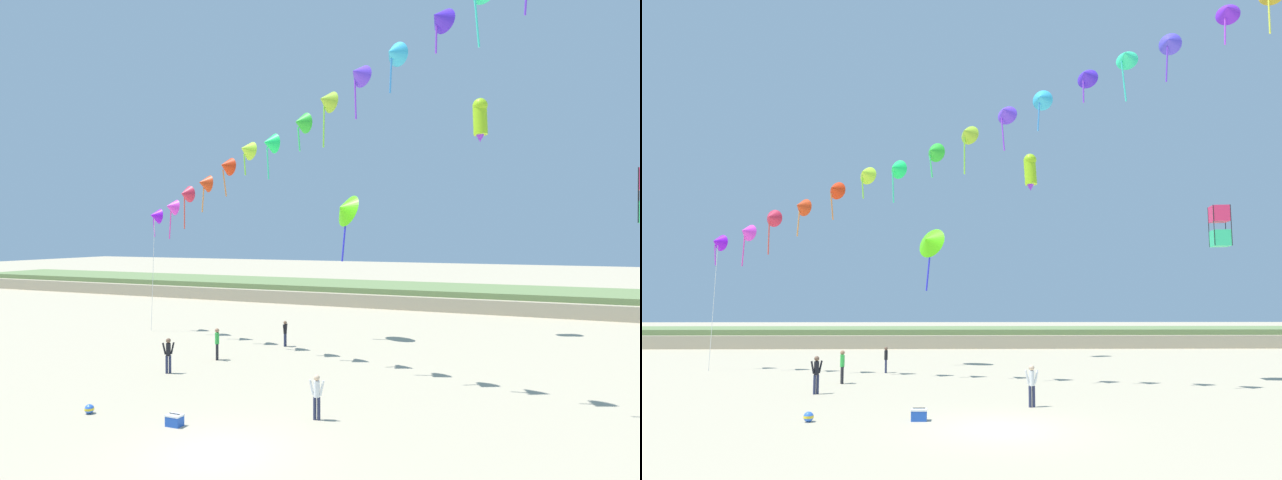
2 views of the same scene
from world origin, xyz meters
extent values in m
plane|color=tan|center=(0.00, 0.00, 0.00)|extent=(240.00, 240.00, 0.00)
cube|color=tan|center=(0.00, 40.71, 0.62)|extent=(120.00, 11.24, 1.25)
cube|color=#6B844C|center=(0.00, 40.71, 1.42)|extent=(120.00, 9.55, 0.71)
cylinder|color=#282D4C|center=(1.71, 4.13, 0.43)|extent=(0.12, 0.12, 0.86)
cylinder|color=#282D4C|center=(1.56, 4.10, 0.43)|extent=(0.12, 0.12, 0.86)
cylinder|color=white|center=(1.64, 4.12, 1.16)|extent=(0.23, 0.23, 0.61)
cylinder|color=white|center=(1.83, 4.16, 1.21)|extent=(0.22, 0.12, 0.58)
cylinder|color=white|center=(1.44, 4.08, 1.21)|extent=(0.22, 0.12, 0.58)
sphere|color=beige|center=(1.64, 4.12, 1.59)|extent=(0.23, 0.23, 0.23)
cylinder|color=#282D4C|center=(-7.94, 7.78, 0.44)|extent=(0.13, 0.13, 0.88)
cylinder|color=#282D4C|center=(-8.06, 7.68, 0.44)|extent=(0.13, 0.13, 0.88)
cylinder|color=black|center=(-8.00, 7.73, 1.20)|extent=(0.23, 0.23, 0.63)
cylinder|color=black|center=(-7.85, 7.86, 1.25)|extent=(0.22, 0.20, 0.60)
cylinder|color=black|center=(-8.16, 7.60, 1.25)|extent=(0.22, 0.20, 0.60)
sphere|color=brown|center=(-8.00, 7.73, 1.64)|extent=(0.24, 0.24, 0.24)
cylinder|color=#282D4C|center=(-5.69, 16.16, 0.40)|extent=(0.12, 0.12, 0.80)
cylinder|color=#282D4C|center=(-5.69, 16.02, 0.40)|extent=(0.12, 0.12, 0.80)
cylinder|color=black|center=(-5.69, 16.09, 1.08)|extent=(0.21, 0.21, 0.56)
cylinder|color=black|center=(-5.69, 16.27, 1.12)|extent=(0.08, 0.19, 0.54)
cylinder|color=black|center=(-5.69, 15.91, 1.12)|extent=(0.08, 0.19, 0.54)
sphere|color=brown|center=(-5.69, 16.09, 1.48)|extent=(0.22, 0.22, 0.22)
cylinder|color=black|center=(-7.49, 11.32, 0.44)|extent=(0.13, 0.13, 0.88)
cylinder|color=black|center=(-7.43, 11.18, 0.44)|extent=(0.13, 0.13, 0.88)
cylinder|color=green|center=(-7.46, 11.25, 1.19)|extent=(0.23, 0.23, 0.62)
cylinder|color=green|center=(-7.54, 11.43, 1.24)|extent=(0.16, 0.23, 0.59)
cylinder|color=green|center=(-7.38, 11.06, 1.24)|extent=(0.16, 0.23, 0.59)
sphere|color=#9E7051|center=(-7.46, 11.25, 1.63)|extent=(0.24, 0.24, 0.24)
cone|color=#8812EB|center=(-17.05, 17.80, 8.27)|extent=(1.34, 1.21, 1.17)
cylinder|color=#BF39E5|center=(-17.19, 17.86, 7.39)|extent=(0.16, 0.12, 1.32)
cone|color=#E339D4|center=(-14.87, 16.85, 8.84)|extent=(1.37, 1.26, 1.19)
cylinder|color=#E539AD|center=(-15.01, 16.91, 7.61)|extent=(0.11, 0.22, 2.01)
cone|color=#CA2640|center=(-12.99, 15.92, 9.61)|extent=(1.24, 0.96, 1.10)
cylinder|color=#E54639|center=(-13.13, 15.98, 8.34)|extent=(0.09, 0.09, 2.11)
cone|color=red|center=(-10.95, 15.12, 10.19)|extent=(1.35, 1.24, 1.16)
cylinder|color=orange|center=(-11.09, 15.18, 9.16)|extent=(0.15, 0.17, 1.64)
cone|color=red|center=(-8.72, 14.16, 11.08)|extent=(1.33, 1.17, 1.17)
cylinder|color=orange|center=(-8.86, 14.22, 10.05)|extent=(0.21, 0.25, 1.63)
cone|color=#B6EE32|center=(-6.75, 13.22, 11.82)|extent=(1.36, 1.25, 1.20)
cylinder|color=#89E539|center=(-6.89, 13.27, 10.98)|extent=(0.17, 0.08, 1.26)
cone|color=#1AF062|center=(-4.90, 12.61, 12.00)|extent=(1.31, 1.17, 1.11)
cylinder|color=#39E59C|center=(-5.04, 12.66, 10.89)|extent=(0.16, 0.13, 1.79)
cone|color=green|center=(-2.70, 11.99, 12.85)|extent=(1.31, 1.16, 1.11)
cylinder|color=#39E566|center=(-2.84, 12.05, 11.98)|extent=(0.23, 0.18, 1.30)
cone|color=#9ED12D|center=(-0.82, 10.93, 13.61)|extent=(1.38, 1.29, 1.19)
cylinder|color=#86E539|center=(-0.96, 10.98, 12.34)|extent=(0.09, 0.16, 2.11)
cone|color=#663AEB|center=(1.22, 9.91, 14.45)|extent=(1.37, 1.27, 1.22)
cylinder|color=#8D39E5|center=(1.08, 9.96, 13.28)|extent=(0.20, 0.25, 1.91)
cone|color=#33B5E1|center=(3.08, 9.40, 15.04)|extent=(1.30, 1.12, 1.13)
cylinder|color=#3990E5|center=(2.94, 9.46, 14.06)|extent=(0.17, 0.18, 1.53)
cone|color=#4C26DD|center=(5.29, 8.56, 15.98)|extent=(1.39, 1.30, 1.20)
cylinder|color=#8639E5|center=(5.15, 8.61, 15.15)|extent=(0.10, 0.11, 1.23)
cone|color=#31EF9E|center=(7.08, 7.52, 16.56)|extent=(1.39, 1.30, 1.23)
cylinder|color=#39E5C5|center=(6.95, 7.58, 15.29)|extent=(0.26, 0.12, 2.09)
cone|color=#5043E4|center=(8.96, 6.68, 16.94)|extent=(1.33, 1.19, 1.13)
cylinder|color=#7039E5|center=(8.82, 6.73, 15.83)|extent=(0.18, 0.16, 1.78)
cone|color=#7321E2|center=(11.39, 5.64, 18.01)|extent=(1.36, 1.24, 1.17)
cylinder|color=#AB39E5|center=(11.25, 5.69, 17.05)|extent=(0.22, 0.21, 1.47)
cylinder|color=yellow|center=(13.03, 5.05, 17.50)|extent=(0.21, 0.24, 1.89)
cylinder|color=silver|center=(-16.98, 17.46, 4.02)|extent=(0.10, 0.37, 8.04)
cube|color=#34D186|center=(13.45, 11.79, 7.87)|extent=(1.04, 1.04, 0.90)
cube|color=#E52D5B|center=(13.45, 11.79, 9.26)|extent=(1.04, 1.04, 0.90)
cylinder|color=black|center=(13.05, 12.31, 8.56)|extent=(0.04, 0.04, 2.29)
cylinder|color=black|center=(12.93, 11.39, 8.56)|extent=(0.04, 0.04, 2.29)
cylinder|color=black|center=(13.84, 11.27, 8.56)|extent=(0.04, 0.04, 2.29)
cylinder|color=black|center=(13.96, 12.19, 8.56)|extent=(0.04, 0.04, 2.29)
cylinder|color=#9DDA1C|center=(4.73, 25.57, 14.93)|extent=(1.46, 1.49, 2.21)
sphere|color=#9DDA1C|center=(4.73, 25.57, 15.89)|extent=(1.02, 1.02, 1.02)
cone|color=#882DE5|center=(4.73, 25.57, 13.74)|extent=(1.23, 1.23, 0.78)
sphere|color=black|center=(4.73, 25.57, 16.18)|extent=(0.21, 0.21, 0.21)
cone|color=#58EC13|center=(-3.26, 19.96, 8.60)|extent=(2.66, 2.55, 2.33)
cone|color=#2D2EE5|center=(-3.26, 19.96, 8.62)|extent=(1.49, 1.44, 1.30)
cylinder|color=#2D2EE5|center=(-3.26, 19.96, 6.70)|extent=(0.40, 0.15, 3.14)
cube|color=blue|center=(-2.83, 1.47, 0.18)|extent=(0.56, 0.40, 0.36)
cube|color=white|center=(-2.83, 1.47, 0.39)|extent=(0.58, 0.41, 0.06)
cylinder|color=black|center=(-2.83, 1.47, 0.45)|extent=(0.45, 0.03, 0.03)
sphere|color=blue|center=(-6.76, 1.34, 0.18)|extent=(0.36, 0.36, 0.36)
cylinder|color=yellow|center=(-6.76, 1.34, 0.18)|extent=(0.36, 0.36, 0.09)
camera|label=1|loc=(10.09, -15.34, 6.97)|focal=32.00mm
camera|label=2|loc=(-1.67, -19.68, 4.15)|focal=32.00mm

